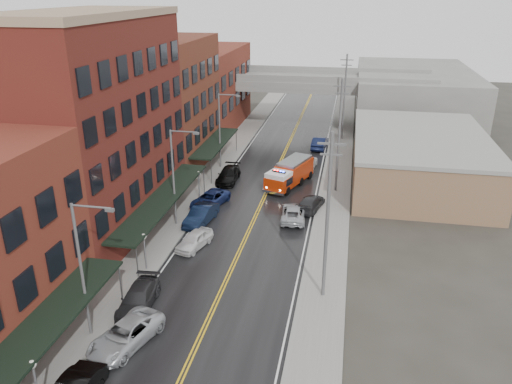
{
  "coord_description": "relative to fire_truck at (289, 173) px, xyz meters",
  "views": [
    {
      "loc": [
        8.22,
        -15.14,
        20.16
      ],
      "look_at": [
        0.27,
        26.03,
        3.0
      ],
      "focal_mm": 35.0,
      "sensor_mm": 36.0,
      "label": 1
    }
  ],
  "objects": [
    {
      "name": "sidewalk_left",
      "position": [
        -9.41,
        -5.74,
        -1.4
      ],
      "size": [
        3.0,
        160.0,
        0.15
      ],
      "primitive_type": "cube",
      "color": "slate",
      "rests_on": "ground"
    },
    {
      "name": "globe_lamp_2",
      "position": [
        -8.51,
        -5.74,
        0.84
      ],
      "size": [
        0.44,
        0.44,
        3.12
      ],
      "color": "#59595B",
      "rests_on": "ground"
    },
    {
      "name": "parked_car_right_1",
      "position": [
        2.89,
        -5.94,
        -0.8
      ],
      "size": [
        2.88,
        4.95,
        1.35
      ],
      "primitive_type": "imported",
      "rotation": [
        0.0,
        0.0,
        2.92
      ],
      "color": "#262628",
      "rests_on": "ground"
    },
    {
      "name": "parked_car_right_3",
      "position": [
        2.26,
        14.43,
        -0.66
      ],
      "size": [
        2.05,
        5.04,
        1.62
      ],
      "primitive_type": "imported",
      "rotation": [
        0.0,
        0.0,
        3.07
      ],
      "color": "#0E1533",
      "rests_on": "ground"
    },
    {
      "name": "awning_1",
      "position": [
        -9.6,
        -12.74,
        1.52
      ],
      "size": [
        2.6,
        18.0,
        3.09
      ],
      "color": "black",
      "rests_on": "ground"
    },
    {
      "name": "street_lamp_1",
      "position": [
        -8.66,
        -11.74,
        3.71
      ],
      "size": [
        2.64,
        0.22,
        9.0
      ],
      "color": "#59595B",
      "rests_on": "ground"
    },
    {
      "name": "brick_building_b",
      "position": [
        -15.41,
        -12.74,
        7.53
      ],
      "size": [
        9.0,
        20.0,
        18.0
      ],
      "primitive_type": "cube",
      "color": "#5A1A18",
      "rests_on": "ground"
    },
    {
      "name": "street_lamp_2",
      "position": [
        -8.66,
        4.26,
        3.71
      ],
      "size": [
        2.64,
        0.22,
        9.0
      ],
      "color": "#59595B",
      "rests_on": "ground"
    },
    {
      "name": "fire_truck",
      "position": [
        0.0,
        0.0,
        0.0
      ],
      "size": [
        4.82,
        7.8,
        2.72
      ],
      "rotation": [
        0.0,
        0.0,
        -0.34
      ],
      "color": "#A62607",
      "rests_on": "ground"
    },
    {
      "name": "awning_0",
      "position": [
        -9.6,
        -31.74,
        1.52
      ],
      "size": [
        2.6,
        16.0,
        3.09
      ],
      "color": "black",
      "rests_on": "ground"
    },
    {
      "name": "curb_right",
      "position": [
        3.54,
        -5.74,
        -1.4
      ],
      "size": [
        0.3,
        160.0,
        0.15
      ],
      "primitive_type": "cube",
      "color": "gray",
      "rests_on": "ground"
    },
    {
      "name": "utility_pole_1",
      "position": [
        5.09,
        -0.74,
        4.83
      ],
      "size": [
        1.8,
        0.24,
        12.0
      ],
      "color": "#59595B",
      "rests_on": "ground"
    },
    {
      "name": "parked_car_left_2",
      "position": [
        -6.32,
        -28.16,
        -0.74
      ],
      "size": [
        3.83,
        5.72,
        1.46
      ],
      "primitive_type": "imported",
      "rotation": [
        0.0,
        0.0,
        -0.29
      ],
      "color": "#A9ADB1",
      "rests_on": "ground"
    },
    {
      "name": "utility_pole_0",
      "position": [
        5.09,
        -20.74,
        4.83
      ],
      "size": [
        1.8,
        0.24,
        12.0
      ],
      "color": "#59595B",
      "rests_on": "ground"
    },
    {
      "name": "brick_building_c",
      "position": [
        -15.41,
        4.76,
        6.03
      ],
      "size": [
        9.0,
        15.0,
        15.0
      ],
      "primitive_type": "cube",
      "color": "#5F2C1C",
      "rests_on": "ground"
    },
    {
      "name": "parked_car_left_5",
      "position": [
        -6.76,
        -10.93,
        -0.66
      ],
      "size": [
        2.33,
        5.12,
        1.63
      ],
      "primitive_type": "imported",
      "rotation": [
        0.0,
        0.0,
        -0.13
      ],
      "color": "black",
      "rests_on": "ground"
    },
    {
      "name": "brick_building_far",
      "position": [
        -15.41,
        22.26,
        4.53
      ],
      "size": [
        9.0,
        20.0,
        12.0
      ],
      "primitive_type": "cube",
      "color": "maroon",
      "rests_on": "ground"
    },
    {
      "name": "globe_lamp_1",
      "position": [
        -8.51,
        -19.74,
        0.84
      ],
      "size": [
        0.44,
        0.44,
        3.12
      ],
      "color": "#59595B",
      "rests_on": "ground"
    },
    {
      "name": "parked_car_left_3",
      "position": [
        -7.11,
        -24.44,
        -0.75
      ],
      "size": [
        2.39,
        5.11,
        1.44
      ],
      "primitive_type": "imported",
      "rotation": [
        0.0,
        0.0,
        0.08
      ],
      "color": "#262629",
      "rests_on": "ground"
    },
    {
      "name": "parked_car_left_7",
      "position": [
        -6.9,
        0.05,
        -0.72
      ],
      "size": [
        2.21,
        5.22,
        1.5
      ],
      "primitive_type": "imported",
      "rotation": [
        0.0,
        0.0,
        0.02
      ],
      "color": "black",
      "rests_on": "ground"
    },
    {
      "name": "tan_building",
      "position": [
        13.89,
        4.26,
        1.03
      ],
      "size": [
        14.0,
        22.0,
        5.0
      ],
      "primitive_type": "cube",
      "color": "#8A634A",
      "rests_on": "ground"
    },
    {
      "name": "overpass",
      "position": [
        -2.11,
        26.26,
        4.51
      ],
      "size": [
        40.0,
        10.0,
        7.5
      ],
      "color": "slate",
      "rests_on": "ground"
    },
    {
      "name": "curb_left",
      "position": [
        -7.76,
        -5.74,
        -1.4
      ],
      "size": [
        0.3,
        160.0,
        0.15
      ],
      "primitive_type": "cube",
      "color": "gray",
      "rests_on": "ground"
    },
    {
      "name": "street_lamp_0",
      "position": [
        -8.66,
        -27.74,
        3.71
      ],
      "size": [
        2.64,
        0.22,
        9.0
      ],
      "color": "#59595B",
      "rests_on": "ground"
    },
    {
      "name": "awning_2",
      "position": [
        -9.6,
        4.76,
        1.51
      ],
      "size": [
        2.6,
        13.0,
        3.09
      ],
      "color": "black",
      "rests_on": "ground"
    },
    {
      "name": "parked_car_left_4",
      "position": [
        -5.97,
        -15.54,
        -0.78
      ],
      "size": [
        2.67,
        4.36,
        1.39
      ],
      "primitive_type": "imported",
      "rotation": [
        0.0,
        0.0,
        -0.27
      ],
      "color": "silver",
      "rests_on": "ground"
    },
    {
      "name": "road",
      "position": [
        -2.11,
        -5.74,
        -1.46
      ],
      "size": [
        11.0,
        160.0,
        0.02
      ],
      "primitive_type": "cube",
      "color": "black",
      "rests_on": "ground"
    },
    {
      "name": "globe_lamp_0",
      "position": [
        -8.51,
        -33.74,
        0.84
      ],
      "size": [
        0.44,
        0.44,
        3.12
      ],
      "color": "#59595B",
      "rests_on": "ground"
    },
    {
      "name": "parked_car_right_2",
      "position": [
        1.49,
        6.06,
        -0.68
      ],
      "size": [
        2.16,
        4.78,
        1.59
      ],
      "primitive_type": "imported",
      "rotation": [
        0.0,
        0.0,
        3.08
      ],
      "color": "white",
      "rests_on": "ground"
    },
    {
      "name": "right_far_block",
      "position": [
        15.89,
        34.26,
        2.53
      ],
      "size": [
        18.0,
        30.0,
        8.0
      ],
      "primitive_type": "cube",
      "color": "slate",
      "rests_on": "ground"
    },
    {
      "name": "sidewalk_right",
      "position": [
        5.19,
        -5.74,
        -1.4
      ],
      "size": [
        3.0,
        160.0,
        0.15
      ],
      "primitive_type": "cube",
      "color": "slate",
      "rests_on": "ground"
    },
    {
      "name": "parked_car_right_0",
      "position": [
        1.49,
        -8.54,
        -0.8
      ],
      "size": [
        2.57,
        4.99,
        1.35
      ],
      "primitive_type": "imported",
      "rotation": [
        0.0,
        0.0,
        3.21
      ],
      "color": "#A7ABAF",
      "rests_on": "ground"
    },
    {
      "name": "utility_pole_2",
      "position": [
        5.09,
        19.26,
        4.83
      ],
      "size": [
        1.8,
        0.24,
        12.0
      ],
      "color": "#59595B",
      "rests_on": "ground"
    },
    {
      "name": "parked_car_left_6",
      "position": [
        -7.06,
        -6.94,
        -0.77
      ],
      "size": [
        3.59,
        5.46,
        1.4
      ],
      "primitive_type": "imported",
      "rotation": [
        0.0,
        0.0,
        -0.27
      ],
      "color": "navy",
      "rests_on": "ground"
    }
  ]
}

